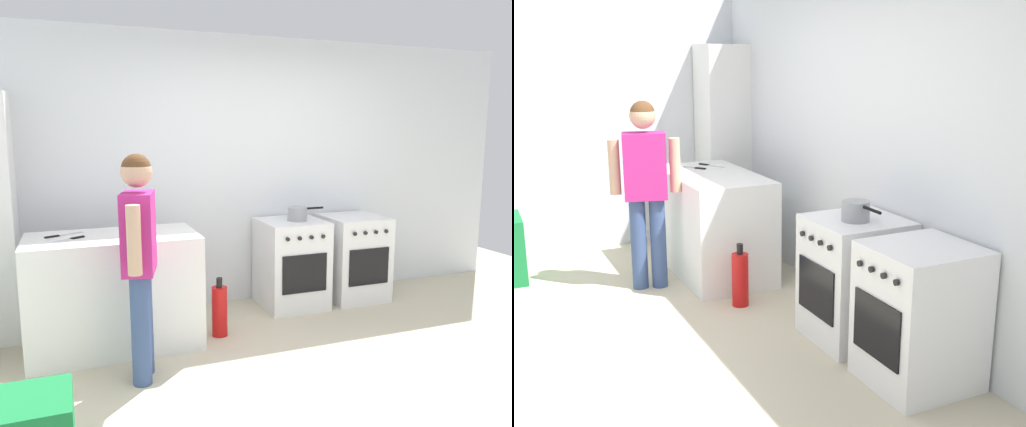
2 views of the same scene
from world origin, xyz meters
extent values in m
plane|color=beige|center=(0.00, 0.00, 0.00)|extent=(8.00, 8.00, 0.00)
cube|color=silver|center=(0.00, 1.95, 1.30)|extent=(6.00, 0.10, 2.60)
cube|color=white|center=(-1.35, 1.20, 0.45)|extent=(1.30, 0.70, 0.90)
cube|color=white|center=(0.35, 1.58, 0.42)|extent=(0.60, 0.60, 0.85)
cube|color=black|center=(0.35, 1.27, 0.40)|extent=(0.45, 0.01, 0.36)
cylinder|color=black|center=(0.22, 1.46, 0.85)|extent=(0.19, 0.19, 0.01)
cylinder|color=black|center=(0.48, 1.46, 0.85)|extent=(0.19, 0.19, 0.01)
cylinder|color=black|center=(0.22, 1.70, 0.85)|extent=(0.19, 0.19, 0.01)
cylinder|color=black|center=(0.48, 1.70, 0.85)|extent=(0.19, 0.19, 0.01)
cylinder|color=black|center=(0.17, 1.26, 0.74)|extent=(0.04, 0.02, 0.04)
cylinder|color=black|center=(0.29, 1.26, 0.74)|extent=(0.04, 0.02, 0.04)
cylinder|color=black|center=(0.41, 1.26, 0.74)|extent=(0.04, 0.02, 0.04)
cylinder|color=black|center=(0.53, 1.26, 0.74)|extent=(0.04, 0.02, 0.04)
cube|color=white|center=(1.04, 1.58, 0.42)|extent=(0.58, 0.60, 0.85)
cube|color=black|center=(1.04, 1.27, 0.40)|extent=(0.44, 0.01, 0.36)
cylinder|color=black|center=(0.91, 1.46, 0.85)|extent=(0.19, 0.19, 0.01)
cylinder|color=black|center=(1.17, 1.46, 0.85)|extent=(0.19, 0.19, 0.01)
cylinder|color=black|center=(0.91, 1.70, 0.85)|extent=(0.19, 0.19, 0.01)
cylinder|color=black|center=(1.17, 1.70, 0.85)|extent=(0.19, 0.19, 0.01)
cylinder|color=black|center=(0.87, 1.26, 0.74)|extent=(0.04, 0.02, 0.04)
cylinder|color=black|center=(0.98, 1.26, 0.74)|extent=(0.04, 0.02, 0.04)
cylinder|color=black|center=(1.10, 1.26, 0.74)|extent=(0.04, 0.02, 0.04)
cylinder|color=black|center=(1.21, 1.26, 0.74)|extent=(0.04, 0.02, 0.04)
cylinder|color=gray|center=(0.39, 1.54, 0.92)|extent=(0.19, 0.19, 0.13)
cylinder|color=black|center=(0.57, 1.54, 0.96)|extent=(0.18, 0.02, 0.02)
cube|color=silver|center=(-1.64, 1.35, 0.90)|extent=(0.20, 0.12, 0.01)
cube|color=black|center=(-1.78, 1.28, 0.91)|extent=(0.11, 0.07, 0.01)
cube|color=silver|center=(-1.71, 1.11, 0.90)|extent=(0.14, 0.11, 0.01)
cube|color=black|center=(-1.60, 1.18, 0.91)|extent=(0.11, 0.08, 0.01)
cylinder|color=#384C7A|center=(-1.24, 0.50, 0.38)|extent=(0.13, 0.13, 0.76)
cylinder|color=#384C7A|center=(-1.20, 0.65, 0.38)|extent=(0.13, 0.13, 0.76)
cube|color=#B7267A|center=(-1.22, 0.58, 1.03)|extent=(0.28, 0.38, 0.54)
cylinder|color=tan|center=(-1.28, 0.34, 1.03)|extent=(0.09, 0.09, 0.44)
cylinder|color=tan|center=(-1.16, 0.81, 1.03)|extent=(0.09, 0.09, 0.44)
sphere|color=tan|center=(-1.22, 0.58, 1.44)|extent=(0.21, 0.21, 0.21)
sphere|color=brown|center=(-1.22, 0.58, 1.46)|extent=(0.20, 0.20, 0.20)
cylinder|color=red|center=(-0.52, 1.10, 0.21)|extent=(0.13, 0.13, 0.42)
cylinder|color=black|center=(-0.52, 1.10, 0.46)|extent=(0.05, 0.05, 0.08)
camera|label=1|loc=(-1.62, -2.73, 1.69)|focal=35.00mm
camera|label=2|loc=(3.81, -0.73, 1.93)|focal=45.00mm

